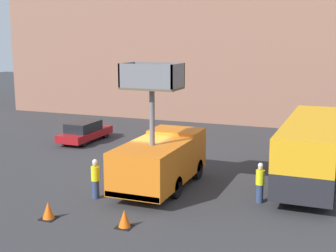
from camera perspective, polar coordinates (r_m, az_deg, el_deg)
The scene contains 9 objects.
ground_plane at distance 23.88m, azimuth -2.70°, elevation -6.79°, with size 120.00×120.00×0.00m, color #333335.
building_backdrop_far at distance 43.69m, azimuth 9.38°, elevation 12.61°, with size 44.00×10.00×17.45m.
utility_truck at distance 22.40m, azimuth -0.91°, elevation -3.88°, with size 2.60×6.33×6.08m.
city_bus at distance 24.52m, azimuth 17.17°, elevation -2.29°, with size 2.60×10.36×3.14m.
road_worker_near_truck at distance 21.46m, azimuth -8.84°, elevation -6.39°, with size 0.38×0.38×1.83m.
road_worker_directing at distance 21.08m, azimuth 11.14°, elevation -6.81°, with size 0.38×0.38×1.81m.
traffic_cone_near_truck at distance 18.36m, azimuth -5.34°, elevation -11.24°, with size 0.61×0.61×0.70m.
traffic_cone_mid_road at distance 19.67m, azimuth -14.39°, elevation -9.99°, with size 0.62×0.62×0.71m.
parked_car_curbside at distance 33.18m, azimuth -10.13°, elevation -0.65°, with size 1.80×4.73×1.44m.
Camera 1 is at (9.41, -20.73, 7.18)m, focal length 50.00 mm.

